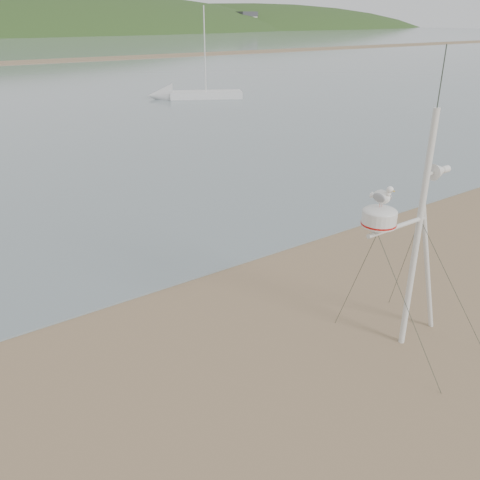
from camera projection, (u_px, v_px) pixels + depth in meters
ground at (177, 438)px, 7.31m from camera, size 560.00×560.00×0.00m
mast_rig at (411, 285)px, 8.89m from camera, size 2.31×2.47×5.21m
sailboat_white_near at (181, 95)px, 37.48m from camera, size 6.89×4.76×6.88m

